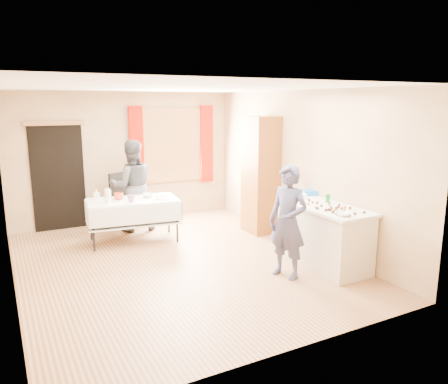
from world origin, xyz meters
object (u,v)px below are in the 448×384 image
woman (132,186)px  chair (126,212)px  cabinet (261,175)px  girl (288,222)px  party_table (133,217)px  counter (324,236)px

woman → chair: bearing=-62.6°
cabinet → woman: cabinet is taller
chair → girl: bearing=-92.8°
party_table → woman: bearing=81.4°
counter → chair: 3.93m
cabinet → party_table: size_ratio=1.30×
counter → woman: size_ratio=0.87×
counter → party_table: (-2.18, 2.43, -0.01)m
counter → girl: bearing=-172.4°
counter → cabinet: bearing=87.0°
chair → woman: woman is taller
party_table → chair: size_ratio=1.54×
chair → woman: size_ratio=0.62×
cabinet → woman: (-2.09, 1.19, -0.22)m
counter → party_table: 3.27m
cabinet → girl: 2.20m
woman → counter: bearing=130.7°
girl → cabinet: bearing=136.3°
counter → woman: bearing=122.6°
party_table → girl: size_ratio=1.04×
counter → girl: 0.81m
chair → girl: girl is taller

